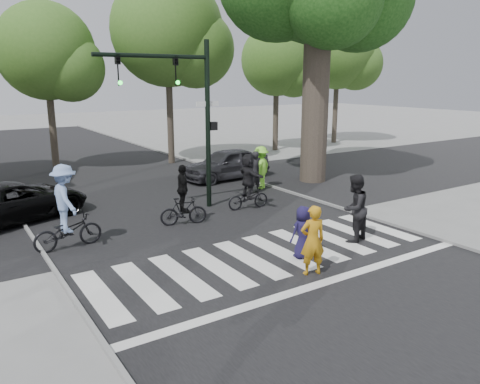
# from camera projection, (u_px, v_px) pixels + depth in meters

# --- Properties ---
(ground) EXTENTS (120.00, 120.00, 0.00)m
(ground) POSITION_uv_depth(u_px,v_px,m) (288.00, 267.00, 11.90)
(ground) COLOR gray
(ground) RESTS_ON ground
(road_stem) EXTENTS (10.00, 70.00, 0.01)m
(road_stem) POSITION_uv_depth(u_px,v_px,m) (196.00, 219.00, 15.97)
(road_stem) COLOR black
(road_stem) RESTS_ON ground
(road_cross) EXTENTS (70.00, 10.00, 0.01)m
(road_cross) POSITION_uv_depth(u_px,v_px,m) (160.00, 200.00, 18.41)
(road_cross) COLOR black
(road_cross) RESTS_ON ground
(curb_left) EXTENTS (0.10, 70.00, 0.10)m
(curb_left) POSITION_uv_depth(u_px,v_px,m) (38.00, 246.00, 13.28)
(curb_left) COLOR gray
(curb_left) RESTS_ON ground
(curb_right) EXTENTS (0.10, 70.00, 0.10)m
(curb_right) POSITION_uv_depth(u_px,v_px,m) (308.00, 198.00, 18.64)
(curb_right) COLOR gray
(curb_right) RESTS_ON ground
(crosswalk) EXTENTS (10.00, 3.85, 0.01)m
(crosswalk) POSITION_uv_depth(u_px,v_px,m) (272.00, 259.00, 12.44)
(crosswalk) COLOR silver
(crosswalk) RESTS_ON ground
(traffic_signal) EXTENTS (4.45, 0.29, 6.00)m
(traffic_signal) POSITION_uv_depth(u_px,v_px,m) (186.00, 102.00, 16.21)
(traffic_signal) COLOR black
(traffic_signal) RESTS_ON ground
(bg_tree_2) EXTENTS (5.04, 4.80, 8.40)m
(bg_tree_2) POSITION_uv_depth(u_px,v_px,m) (52.00, 56.00, 23.13)
(bg_tree_2) COLOR brown
(bg_tree_2) RESTS_ON ground
(bg_tree_3) EXTENTS (6.30, 6.00, 10.20)m
(bg_tree_3) POSITION_uv_depth(u_px,v_px,m) (174.00, 35.00, 24.98)
(bg_tree_3) COLOR brown
(bg_tree_3) RESTS_ON ground
(bg_tree_4) EXTENTS (4.83, 4.60, 8.15)m
(bg_tree_4) POSITION_uv_depth(u_px,v_px,m) (281.00, 63.00, 30.19)
(bg_tree_4) COLOR brown
(bg_tree_4) RESTS_ON ground
(bg_tree_5) EXTENTS (5.67, 5.40, 9.30)m
(bg_tree_5) POSITION_uv_depth(u_px,v_px,m) (343.00, 55.00, 33.69)
(bg_tree_5) COLOR brown
(bg_tree_5) RESTS_ON ground
(pedestrian_woman) EXTENTS (0.73, 0.58, 1.75)m
(pedestrian_woman) POSITION_uv_depth(u_px,v_px,m) (313.00, 240.00, 11.29)
(pedestrian_woman) COLOR #C78715
(pedestrian_woman) RESTS_ON ground
(pedestrian_child) EXTENTS (0.74, 0.52, 1.43)m
(pedestrian_child) POSITION_uv_depth(u_px,v_px,m) (303.00, 232.00, 12.39)
(pedestrian_child) COLOR #1B163F
(pedestrian_child) RESTS_ON ground
(pedestrian_adult) EXTENTS (1.14, 0.98, 2.00)m
(pedestrian_adult) POSITION_uv_depth(u_px,v_px,m) (354.00, 208.00, 13.62)
(pedestrian_adult) COLOR black
(pedestrian_adult) RESTS_ON ground
(cyclist_left) EXTENTS (1.95, 1.29, 2.41)m
(cyclist_left) POSITION_uv_depth(u_px,v_px,m) (66.00, 213.00, 13.00)
(cyclist_left) COLOR black
(cyclist_left) RESTS_ON ground
(cyclist_mid) EXTENTS (1.59, 1.00, 2.00)m
(cyclist_mid) POSITION_uv_depth(u_px,v_px,m) (183.00, 201.00, 15.19)
(cyclist_mid) COLOR black
(cyclist_mid) RESTS_ON ground
(cyclist_right) EXTENTS (1.67, 1.55, 2.05)m
(cyclist_right) POSITION_uv_depth(u_px,v_px,m) (248.00, 184.00, 17.07)
(cyclist_right) COLOR black
(cyclist_right) RESTS_ON ground
(car_suv) EXTENTS (5.29, 3.80, 1.34)m
(car_suv) POSITION_uv_depth(u_px,v_px,m) (16.00, 201.00, 15.70)
(car_suv) COLOR black
(car_suv) RESTS_ON ground
(car_grey) EXTENTS (4.43, 2.03, 1.47)m
(car_grey) POSITION_uv_depth(u_px,v_px,m) (226.00, 164.00, 22.18)
(car_grey) COLOR #35343A
(car_grey) RESTS_ON ground
(bystander_hivis) EXTENTS (1.38, 1.15, 1.86)m
(bystander_hivis) POSITION_uv_depth(u_px,v_px,m) (261.00, 168.00, 20.23)
(bystander_hivis) COLOR #92FD3F
(bystander_hivis) RESTS_ON ground
(bystander_dark) EXTENTS (0.70, 0.51, 1.77)m
(bystander_dark) POSITION_uv_depth(u_px,v_px,m) (254.00, 172.00, 19.47)
(bystander_dark) COLOR black
(bystander_dark) RESTS_ON ground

